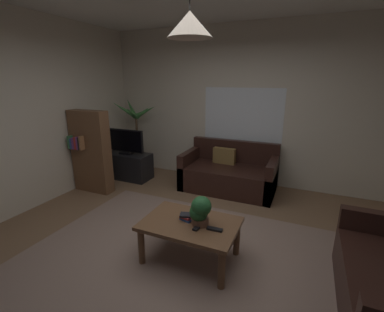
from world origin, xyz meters
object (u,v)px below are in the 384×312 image
object	(u,v)px
tv_stand	(128,166)
remote_on_table_1	(198,227)
tv	(126,142)
coffee_table	(190,228)
remote_on_table_0	(215,229)
book_on_table_0	(187,219)
pendant_lamp	(190,24)
book_on_table_2	(186,215)
potted_plant_on_table	(200,211)
bookshelf_corner	(91,151)
book_on_table_1	(186,217)
couch_under_window	(229,174)
potted_palm_corner	(137,141)

from	to	relation	value
tv_stand	remote_on_table_1	bearing A→B (deg)	-39.16
tv	coffee_table	bearing A→B (deg)	-39.35
remote_on_table_0	remote_on_table_1	world-z (taller)	same
book_on_table_0	pendant_lamp	distance (m)	1.88
book_on_table_2	remote_on_table_1	distance (m)	0.21
potted_plant_on_table	bookshelf_corner	distance (m)	2.64
book_on_table_1	remote_on_table_1	world-z (taller)	book_on_table_1
book_on_table_1	potted_plant_on_table	xyz separation A→B (m)	(0.17, -0.04, 0.13)
book_on_table_2	remote_on_table_0	distance (m)	0.36
tv_stand	tv	xyz separation A→B (m)	(0.00, -0.02, 0.49)
tv	bookshelf_corner	xyz separation A→B (m)	(-0.19, -0.72, -0.04)
potted_plant_on_table	tv	bearing A→B (deg)	141.93
couch_under_window	pendant_lamp	xyz separation A→B (m)	(0.16, -2.03, 2.07)
coffee_table	bookshelf_corner	distance (m)	2.55
book_on_table_1	potted_palm_corner	xyz separation A→B (m)	(-2.14, 2.17, 0.16)
coffee_table	pendant_lamp	distance (m)	1.97
potted_plant_on_table	tv_stand	xyz separation A→B (m)	(-2.25, 1.78, -0.36)
remote_on_table_0	potted_palm_corner	world-z (taller)	potted_palm_corner
potted_palm_corner	book_on_table_2	bearing A→B (deg)	-45.60
book_on_table_1	book_on_table_2	xyz separation A→B (m)	(-0.01, -0.00, 0.02)
book_on_table_1	potted_plant_on_table	bearing A→B (deg)	-12.58
coffee_table	tv_stand	bearing A→B (deg)	140.30
book_on_table_0	couch_under_window	bearing A→B (deg)	93.25
couch_under_window	potted_plant_on_table	size ratio (longest dim) A/B	4.99
couch_under_window	coffee_table	xyz separation A→B (m)	(0.16, -2.03, 0.10)
potted_plant_on_table	potted_palm_corner	xyz separation A→B (m)	(-2.31, 2.21, 0.03)
book_on_table_0	potted_palm_corner	distance (m)	3.05
coffee_table	tv	xyz separation A→B (m)	(-2.13, 1.75, 0.37)
book_on_table_1	potted_plant_on_table	size ratio (longest dim) A/B	0.38
book_on_table_2	bookshelf_corner	world-z (taller)	bookshelf_corner
remote_on_table_1	tv_stand	world-z (taller)	tv_stand
couch_under_window	book_on_table_0	xyz separation A→B (m)	(0.11, -2.00, 0.18)
tv	potted_palm_corner	world-z (taller)	potted_palm_corner
couch_under_window	book_on_table_0	size ratio (longest dim) A/B	12.05
remote_on_table_1	potted_palm_corner	bearing A→B (deg)	-35.01
remote_on_table_1	tv_stand	size ratio (longest dim) A/B	0.18
bookshelf_corner	book_on_table_1	bearing A→B (deg)	-23.83
remote_on_table_0	remote_on_table_1	distance (m)	0.17
coffee_table	bookshelf_corner	world-z (taller)	bookshelf_corner
couch_under_window	book_on_table_1	size ratio (longest dim) A/B	13.05
book_on_table_0	tv_stand	bearing A→B (deg)	140.17
tv_stand	tv	distance (m)	0.49
remote_on_table_1	tv	distance (m)	2.90
couch_under_window	remote_on_table_1	distance (m)	2.12
potted_plant_on_table	remote_on_table_1	bearing A→B (deg)	-85.22
couch_under_window	tv	distance (m)	2.04
remote_on_table_1	bookshelf_corner	distance (m)	2.68
tv_stand	tv	world-z (taller)	tv
bookshelf_corner	book_on_table_0	bearing A→B (deg)	-23.63
remote_on_table_0	bookshelf_corner	distance (m)	2.82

